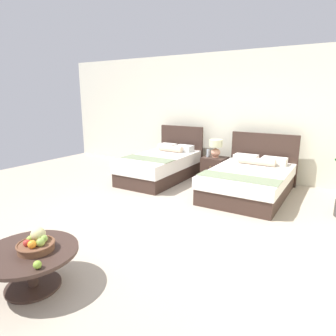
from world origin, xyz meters
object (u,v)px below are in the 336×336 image
object	(u,v)px
table_lamp	(216,147)
fruit_bowl	(36,243)
bed_near_corner	(250,180)
coffee_table	(30,260)
bed_near_window	(161,165)
vase	(208,153)
nightstand	(215,168)
loose_apple	(37,265)

from	to	relation	value
table_lamp	fruit_bowl	bearing A→B (deg)	-87.43
bed_near_corner	coffee_table	distance (m)	4.12
bed_near_window	vase	distance (m)	1.11
table_lamp	vase	size ratio (longest dim) A/B	2.37
vase	coffee_table	size ratio (longest dim) A/B	0.18
nightstand	fruit_bowl	bearing A→B (deg)	-87.42
nightstand	coffee_table	bearing A→B (deg)	-88.03
bed_near_window	loose_apple	xyz separation A→B (m)	(1.53, -4.16, 0.13)
table_lamp	coffee_table	bearing A→B (deg)	-88.04
bed_near_window	coffee_table	size ratio (longest dim) A/B	2.27
loose_apple	bed_near_window	bearing A→B (deg)	110.15
fruit_bowl	coffee_table	bearing A→B (deg)	-131.29
nightstand	loose_apple	world-z (taller)	nightstand
vase	loose_apple	xyz separation A→B (m)	(0.67, -4.80, -0.15)
table_lamp	vase	xyz separation A→B (m)	(-0.16, -0.06, -0.15)
table_lamp	coffee_table	xyz separation A→B (m)	(0.16, -4.72, -0.44)
coffee_table	fruit_bowl	size ratio (longest dim) A/B	2.57
coffee_table	vase	bearing A→B (deg)	93.89
table_lamp	bed_near_window	bearing A→B (deg)	-145.32
nightstand	loose_apple	xyz separation A→B (m)	(0.51, -4.84, 0.19)
bed_near_window	vase	size ratio (longest dim) A/B	12.46
bed_near_window	table_lamp	distance (m)	1.31
coffee_table	bed_near_window	bearing A→B (deg)	106.32
bed_near_window	table_lamp	world-z (taller)	bed_near_window
bed_near_corner	bed_near_window	bearing A→B (deg)	-179.86
table_lamp	fruit_bowl	size ratio (longest dim) A/B	1.11
table_lamp	loose_apple	xyz separation A→B (m)	(0.51, -4.86, -0.30)
fruit_bowl	loose_apple	distance (m)	0.36
nightstand	bed_near_corner	bearing A→B (deg)	-33.04
loose_apple	nightstand	bearing A→B (deg)	96.03
vase	loose_apple	size ratio (longest dim) A/B	2.31
bed_near_corner	nightstand	bearing A→B (deg)	146.96
bed_near_corner	nightstand	world-z (taller)	bed_near_corner
table_lamp	loose_apple	world-z (taller)	table_lamp
bed_near_corner	table_lamp	xyz separation A→B (m)	(-1.04, 0.70, 0.46)
bed_near_corner	coffee_table	xyz separation A→B (m)	(-0.88, -4.02, 0.02)
nightstand	table_lamp	bearing A→B (deg)	90.00
fruit_bowl	loose_apple	world-z (taller)	fruit_bowl
table_lamp	vase	world-z (taller)	table_lamp
nightstand	vase	size ratio (longest dim) A/B	3.05
bed_near_corner	loose_apple	size ratio (longest dim) A/B	28.94
bed_near_corner	loose_apple	xyz separation A→B (m)	(-0.53, -4.17, 0.16)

